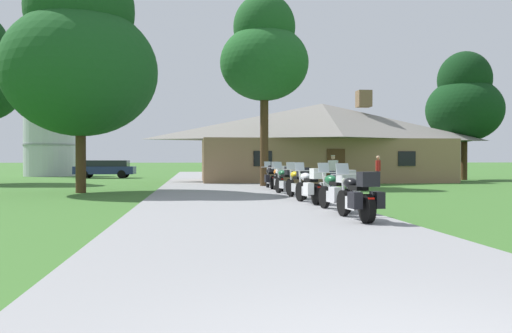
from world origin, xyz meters
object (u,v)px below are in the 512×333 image
object	(u,v)px
motorcycle_green_second_in_row	(338,191)
tree_right_of_lodge	(464,101)
bystander_red_shirt_beside_signpost	(378,169)
tree_left_near	(80,53)
metal_silo_distant	(49,139)
parked_navy_suv_far_left	(106,168)
motorcycle_black_nearest_to_camera	(359,197)
motorcycle_white_third_in_row	(311,186)
bystander_white_shirt_near_lodge	(333,169)
motorcycle_yellow_fourth_in_row	(298,183)
motorcycle_orange_sixth_in_row	(278,178)
tree_by_lodge_front	(264,53)
motorcycle_green_fifth_in_row	(285,180)
motorcycle_black_farthest_in_row	(271,177)

from	to	relation	value
motorcycle_green_second_in_row	tree_right_of_lodge	world-z (taller)	tree_right_of_lodge
bystander_red_shirt_beside_signpost	tree_left_near	distance (m)	15.89
metal_silo_distant	parked_navy_suv_far_left	size ratio (longest dim) A/B	1.42
motorcycle_black_nearest_to_camera	motorcycle_white_third_in_row	world-z (taller)	same
bystander_white_shirt_near_lodge	tree_left_near	bearing A→B (deg)	-141.62
motorcycle_white_third_in_row	motorcycle_yellow_fourth_in_row	world-z (taller)	same
motorcycle_orange_sixth_in_row	bystander_red_shirt_beside_signpost	distance (m)	7.16
motorcycle_black_nearest_to_camera	tree_left_near	size ratio (longest dim) A/B	0.20
motorcycle_green_second_in_row	motorcycle_black_nearest_to_camera	bearing A→B (deg)	-100.42
metal_silo_distant	bystander_white_shirt_near_lodge	bearing A→B (deg)	-46.53
motorcycle_black_nearest_to_camera	motorcycle_orange_sixth_in_row	bearing A→B (deg)	85.08
motorcycle_yellow_fourth_in_row	motorcycle_orange_sixth_in_row	xyz separation A→B (m)	(0.03, 4.65, 0.00)
motorcycle_black_nearest_to_camera	motorcycle_yellow_fourth_in_row	world-z (taller)	same
motorcycle_yellow_fourth_in_row	bystander_white_shirt_near_lodge	size ratio (longest dim) A/B	1.24
bystander_red_shirt_beside_signpost	tree_right_of_lodge	world-z (taller)	tree_right_of_lodge
motorcycle_orange_sixth_in_row	tree_right_of_lodge	size ratio (longest dim) A/B	0.23
motorcycle_white_third_in_row	tree_left_near	bearing A→B (deg)	129.75
bystander_white_shirt_near_lodge	tree_by_lodge_front	world-z (taller)	tree_by_lodge_front
motorcycle_white_third_in_row	motorcycle_green_fifth_in_row	size ratio (longest dim) A/B	1.00
motorcycle_black_nearest_to_camera	tree_left_near	world-z (taller)	tree_left_near
motorcycle_orange_sixth_in_row	bystander_red_shirt_beside_signpost	xyz separation A→B (m)	(5.99, 3.92, 0.31)
motorcycle_green_fifth_in_row	parked_navy_suv_far_left	world-z (taller)	parked_navy_suv_far_left
motorcycle_black_farthest_in_row	tree_right_of_lodge	world-z (taller)	tree_right_of_lodge
motorcycle_yellow_fourth_in_row	tree_right_of_lodge	size ratio (longest dim) A/B	0.23
motorcycle_black_nearest_to_camera	motorcycle_green_fifth_in_row	world-z (taller)	same
motorcycle_orange_sixth_in_row	bystander_white_shirt_near_lodge	bearing A→B (deg)	47.57
tree_right_of_lodge	parked_navy_suv_far_left	size ratio (longest dim) A/B	1.96
motorcycle_green_second_in_row	bystander_red_shirt_beside_signpost	distance (m)	14.63
motorcycle_black_nearest_to_camera	tree_by_lodge_front	xyz separation A→B (m)	(-0.05, 16.04, 6.48)
motorcycle_yellow_fourth_in_row	motorcycle_green_fifth_in_row	bearing A→B (deg)	85.43
motorcycle_yellow_fourth_in_row	tree_left_near	distance (m)	11.43
motorcycle_black_nearest_to_camera	tree_left_near	xyz separation A→B (m)	(-8.64, 12.08, 5.49)
metal_silo_distant	tree_left_near	bearing A→B (deg)	-72.34
motorcycle_white_third_in_row	bystander_white_shirt_near_lodge	world-z (taller)	bystander_white_shirt_near_lodge
motorcycle_orange_sixth_in_row	bystander_white_shirt_near_lodge	distance (m)	5.40
motorcycle_orange_sixth_in_row	tree_right_of_lodge	distance (m)	20.39
motorcycle_black_nearest_to_camera	metal_silo_distant	size ratio (longest dim) A/B	0.31
motorcycle_black_nearest_to_camera	bystander_red_shirt_beside_signpost	bearing A→B (deg)	63.96
motorcycle_black_nearest_to_camera	motorcycle_orange_sixth_in_row	size ratio (longest dim) A/B	1.00
motorcycle_black_nearest_to_camera	parked_navy_suv_far_left	xyz separation A→B (m)	(-10.68, 30.97, 0.17)
motorcycle_yellow_fourth_in_row	tree_by_lodge_front	world-z (taller)	tree_by_lodge_front
motorcycle_black_farthest_in_row	bystander_red_shirt_beside_signpost	xyz separation A→B (m)	(6.06, 2.03, 0.32)
motorcycle_white_third_in_row	bystander_white_shirt_near_lodge	distance (m)	11.54
tree_by_lodge_front	parked_navy_suv_far_left	world-z (taller)	tree_by_lodge_front
motorcycle_green_second_in_row	motorcycle_green_fifth_in_row	distance (m)	7.10
motorcycle_orange_sixth_in_row	tree_right_of_lodge	xyz separation A→B (m)	(15.39, 12.41, 5.02)
motorcycle_white_third_in_row	bystander_red_shirt_beside_signpost	size ratio (longest dim) A/B	1.25
motorcycle_black_nearest_to_camera	motorcycle_green_second_in_row	xyz separation A→B (m)	(0.10, 2.12, 0.00)
motorcycle_yellow_fourth_in_row	tree_by_lodge_front	xyz separation A→B (m)	(-0.02, 9.10, 6.47)
motorcycle_yellow_fourth_in_row	tree_left_near	size ratio (longest dim) A/B	0.20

